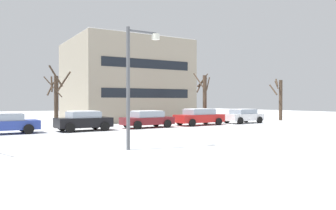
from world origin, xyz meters
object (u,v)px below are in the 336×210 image
at_px(street_lamp, 134,75).
at_px(parked_car_white, 243,116).
at_px(parked_car_maroon, 147,119).
at_px(parked_car_black, 83,121).
at_px(parked_car_blue, 2,123).
at_px(parked_car_red, 199,117).

xyz_separation_m(street_lamp, parked_car_white, (16.29, 10.43, -2.56)).
bearing_deg(parked_car_white, parked_car_maroon, -179.38).
distance_m(parked_car_black, parked_car_maroon, 5.18).
bearing_deg(parked_car_blue, street_lamp, -67.10).
relative_size(street_lamp, parked_car_maroon, 1.27).
height_order(parked_car_black, parked_car_red, parked_car_red).
distance_m(street_lamp, parked_car_maroon, 12.18).
xyz_separation_m(parked_car_black, parked_car_maroon, (5.18, 0.18, -0.03)).
bearing_deg(parked_car_red, parked_car_blue, 179.95).
relative_size(parked_car_maroon, parked_car_red, 0.92).
height_order(street_lamp, parked_car_white, street_lamp).
height_order(street_lamp, parked_car_blue, street_lamp).
distance_m(parked_car_blue, parked_car_black, 5.19).
bearing_deg(parked_car_blue, parked_car_red, -0.05).
bearing_deg(parked_car_white, parked_car_red, 179.98).
height_order(parked_car_blue, parked_car_white, parked_car_white).
height_order(parked_car_blue, parked_car_maroon, parked_car_maroon).
relative_size(parked_car_red, parked_car_white, 1.13).
distance_m(street_lamp, parked_car_white, 19.51).
bearing_deg(street_lamp, parked_car_blue, 112.90).
height_order(parked_car_red, parked_car_white, parked_car_red).
xyz_separation_m(parked_car_maroon, parked_car_red, (5.18, 0.11, 0.05)).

